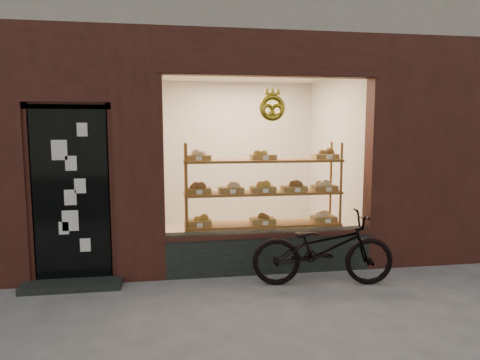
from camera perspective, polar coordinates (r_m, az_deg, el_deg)
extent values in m
plane|color=#595959|center=(3.85, 4.42, -22.61)|extent=(90.00, 90.00, 0.00)
cube|color=#1F2724|center=(5.75, 3.91, -9.48)|extent=(2.70, 0.25, 0.55)
cube|color=black|center=(5.51, -21.56, -1.89)|extent=(0.90, 0.04, 2.15)
cube|color=#1F2724|center=(5.61, -21.44, -12.91)|extent=(1.15, 0.35, 0.08)
torus|color=gold|center=(5.43, 4.32, 9.57)|extent=(0.33, 0.07, 0.33)
cube|color=brown|center=(6.21, 3.01, -10.40)|extent=(2.20, 0.45, 0.04)
cube|color=brown|center=(6.09, 3.04, -5.89)|extent=(2.20, 0.45, 0.03)
cube|color=brown|center=(6.00, 3.06, -1.70)|extent=(2.20, 0.45, 0.04)
cube|color=brown|center=(5.95, 3.09, 2.59)|extent=(2.20, 0.45, 0.04)
cylinder|color=brown|center=(5.71, -7.12, -3.71)|extent=(0.04, 0.04, 1.70)
cylinder|color=brown|center=(6.16, 13.24, -3.07)|extent=(0.04, 0.04, 1.70)
cylinder|color=brown|center=(6.09, -7.24, -3.05)|extent=(0.04, 0.04, 1.70)
cylinder|color=brown|center=(6.51, 11.95, -2.50)|extent=(0.04, 0.04, 1.70)
cube|color=brown|center=(5.96, -5.50, -5.68)|extent=(0.34, 0.24, 0.07)
sphere|color=#A78539|center=(5.94, -5.51, -4.88)|extent=(0.11, 0.11, 0.11)
cube|color=white|center=(5.78, -5.39, -6.07)|extent=(0.07, 0.01, 0.05)
cube|color=brown|center=(6.07, 3.04, -5.41)|extent=(0.34, 0.24, 0.07)
sphere|color=brown|center=(6.06, 3.04, -4.62)|extent=(0.11, 0.11, 0.11)
cube|color=white|center=(5.90, 3.41, -5.79)|extent=(0.07, 0.01, 0.05)
cube|color=brown|center=(6.32, 11.08, -5.05)|extent=(0.34, 0.24, 0.07)
sphere|color=#CFB482|center=(6.30, 11.10, -4.29)|extent=(0.11, 0.11, 0.11)
cube|color=white|center=(6.15, 11.67, -5.39)|extent=(0.08, 0.01, 0.05)
cube|color=brown|center=(5.87, -5.55, -1.39)|extent=(0.34, 0.24, 0.07)
sphere|color=brown|center=(5.86, -5.56, -0.57)|extent=(0.11, 0.11, 0.11)
cube|color=white|center=(5.69, -5.44, -1.65)|extent=(0.07, 0.01, 0.06)
cube|color=brown|center=(5.92, -1.20, -1.30)|extent=(0.34, 0.24, 0.07)
sphere|color=#CFB482|center=(5.91, -1.20, -0.48)|extent=(0.11, 0.11, 0.11)
cube|color=white|center=(5.74, -0.95, -1.56)|extent=(0.07, 0.01, 0.06)
cube|color=brown|center=(5.99, 3.07, -1.20)|extent=(0.34, 0.24, 0.07)
sphere|color=#A78539|center=(5.98, 3.07, -0.40)|extent=(0.11, 0.11, 0.11)
cube|color=white|center=(5.82, 3.44, -1.45)|extent=(0.07, 0.01, 0.06)
cube|color=brown|center=(6.10, 7.20, -1.10)|extent=(0.34, 0.24, 0.07)
sphere|color=brown|center=(6.09, 7.21, -0.31)|extent=(0.11, 0.11, 0.11)
cube|color=white|center=(5.93, 7.70, -1.35)|extent=(0.07, 0.01, 0.06)
cube|color=brown|center=(6.24, 11.17, -1.00)|extent=(0.34, 0.24, 0.07)
sphere|color=#CFB482|center=(6.23, 11.19, -0.23)|extent=(0.11, 0.11, 0.11)
cube|color=white|center=(6.07, 11.77, -1.24)|extent=(0.08, 0.01, 0.06)
cube|color=brown|center=(5.83, -5.61, 2.99)|extent=(0.34, 0.24, 0.07)
sphere|color=#CFB482|center=(5.82, -5.62, 3.83)|extent=(0.11, 0.11, 0.11)
cube|color=white|center=(5.64, -5.49, 2.87)|extent=(0.07, 0.01, 0.06)
cube|color=brown|center=(5.95, 3.09, 3.09)|extent=(0.34, 0.24, 0.07)
sphere|color=#A78539|center=(5.94, 3.10, 3.91)|extent=(0.11, 0.11, 0.11)
cube|color=white|center=(5.77, 3.48, 2.97)|extent=(0.07, 0.01, 0.06)
cube|color=brown|center=(6.20, 11.27, 3.12)|extent=(0.34, 0.24, 0.07)
sphere|color=brown|center=(6.19, 11.29, 3.91)|extent=(0.11, 0.11, 0.11)
cube|color=white|center=(6.03, 11.87, 3.00)|extent=(0.08, 0.01, 0.06)
imported|color=black|center=(5.34, 10.98, -8.96)|extent=(1.77, 0.83, 0.90)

